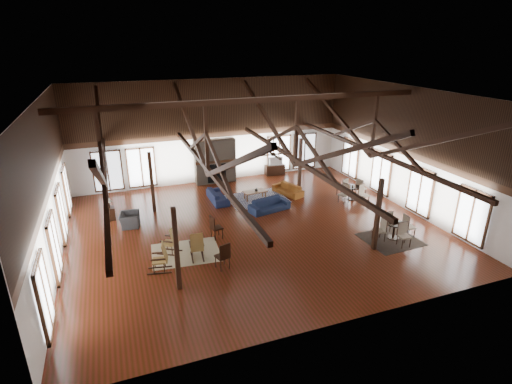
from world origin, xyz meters
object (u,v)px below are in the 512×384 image
object	(u,v)px
coffee_table	(255,192)
tv_console	(275,170)
cafe_table_near	(394,228)
cafe_table_far	(353,191)
sofa_navy_front	(269,205)
sofa_orange	(288,189)
sofa_navy_left	(218,196)
armchair	(130,220)

from	to	relation	value
coffee_table	tv_console	size ratio (longest dim) A/B	1.03
cafe_table_near	tv_console	size ratio (longest dim) A/B	1.57
cafe_table_near	cafe_table_far	world-z (taller)	cafe_table_near
cafe_table_near	sofa_navy_front	bearing A→B (deg)	130.53
sofa_navy_front	tv_console	distance (m)	5.71
cafe_table_near	sofa_orange	bearing A→B (deg)	108.41
sofa_orange	coffee_table	size ratio (longest dim) A/B	1.45
sofa_navy_left	sofa_navy_front	bearing A→B (deg)	-136.33
sofa_orange	cafe_table_far	size ratio (longest dim) A/B	0.95
armchair	coffee_table	bearing A→B (deg)	-71.18
sofa_orange	sofa_navy_front	bearing A→B (deg)	-65.09
armchair	tv_console	bearing A→B (deg)	-53.97
sofa_orange	cafe_table_near	bearing A→B (deg)	-0.70
sofa_navy_front	armchair	world-z (taller)	armchair
cafe_table_near	tv_console	bearing A→B (deg)	98.59
cafe_table_near	tv_console	world-z (taller)	cafe_table_near
cafe_table_near	coffee_table	bearing A→B (deg)	123.06
armchair	cafe_table_near	world-z (taller)	cafe_table_near
coffee_table	armchair	distance (m)	6.62
sofa_navy_left	coffee_table	distance (m)	2.00
sofa_navy_left	cafe_table_far	distance (m)	7.20
sofa_navy_front	tv_console	bearing A→B (deg)	52.65
sofa_navy_left	armchair	distance (m)	4.83
sofa_orange	tv_console	distance (m)	3.46
sofa_orange	sofa_navy_left	bearing A→B (deg)	-114.31
tv_console	coffee_table	bearing A→B (deg)	-126.78
sofa_navy_left	sofa_orange	distance (m)	3.93
sofa_navy_left	cafe_table_far	bearing A→B (deg)	-109.41
sofa_orange	cafe_table_far	world-z (taller)	cafe_table_far
sofa_orange	tv_console	world-z (taller)	tv_console
armchair	cafe_table_near	distance (m)	11.82
sofa_navy_front	cafe_table_near	world-z (taller)	cafe_table_near
armchair	cafe_table_far	size ratio (longest dim) A/B	0.49
sofa_navy_front	sofa_orange	xyz separation A→B (m)	(1.82, 1.76, -0.03)
sofa_navy_left	armchair	bearing A→B (deg)	107.06
cafe_table_far	tv_console	bearing A→B (deg)	113.26
coffee_table	tv_console	bearing A→B (deg)	48.50
coffee_table	cafe_table_near	bearing A→B (deg)	-61.66
tv_console	sofa_navy_left	bearing A→B (deg)	-146.19
sofa_navy_front	sofa_navy_left	bearing A→B (deg)	122.86
sofa_navy_front	tv_console	size ratio (longest dim) A/B	1.66
sofa_navy_front	coffee_table	world-z (taller)	sofa_navy_front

